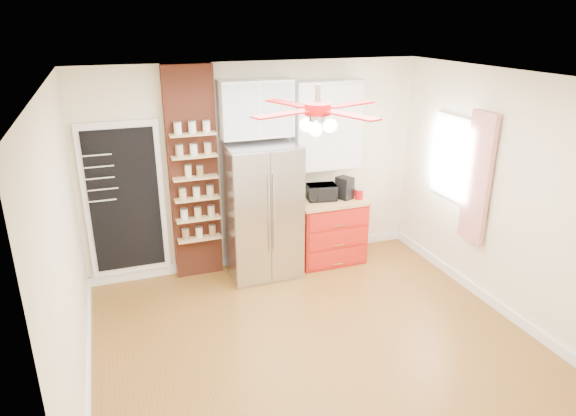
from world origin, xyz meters
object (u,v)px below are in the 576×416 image
object	(u,v)px
canister_left	(359,194)
ceiling_fan	(318,110)
fridge	(262,211)
coffee_maker	(344,188)
red_cabinet	(329,230)
toaster_oven	(321,192)
pantry_jar_oats	(188,171)

from	to	relation	value
canister_left	ceiling_fan	bearing A→B (deg)	-129.63
fridge	coffee_maker	world-z (taller)	fridge
ceiling_fan	fridge	bearing A→B (deg)	91.76
red_cabinet	toaster_oven	distance (m)	0.57
ceiling_fan	pantry_jar_oats	distance (m)	2.25
pantry_jar_oats	fridge	bearing A→B (deg)	-10.90
ceiling_fan	coffee_maker	size ratio (longest dim) A/B	4.69
ceiling_fan	coffee_maker	bearing A→B (deg)	55.89
canister_left	pantry_jar_oats	distance (m)	2.29
ceiling_fan	canister_left	distance (m)	2.49
red_cabinet	ceiling_fan	world-z (taller)	ceiling_fan
fridge	pantry_jar_oats	distance (m)	1.06
red_cabinet	pantry_jar_oats	bearing A→B (deg)	176.30
fridge	canister_left	xyz separation A→B (m)	(1.34, -0.07, 0.09)
coffee_maker	pantry_jar_oats	xyz separation A→B (m)	(-2.04, 0.16, 0.39)
red_cabinet	coffee_maker	size ratio (longest dim) A/B	3.15
toaster_oven	coffee_maker	bearing A→B (deg)	-1.83
canister_left	pantry_jar_oats	size ratio (longest dim) A/B	0.93
pantry_jar_oats	toaster_oven	bearing A→B (deg)	-3.31
red_cabinet	canister_left	bearing A→B (deg)	-18.32
toaster_oven	canister_left	xyz separation A→B (m)	(0.49, -0.14, -0.04)
canister_left	pantry_jar_oats	xyz separation A→B (m)	(-2.22, 0.24, 0.48)
toaster_oven	ceiling_fan	bearing A→B (deg)	-106.64
red_cabinet	coffee_maker	world-z (taller)	coffee_maker
fridge	coffee_maker	bearing A→B (deg)	0.61
coffee_maker	fridge	bearing A→B (deg)	156.99
canister_left	toaster_oven	bearing A→B (deg)	163.77
fridge	ceiling_fan	world-z (taller)	ceiling_fan
red_cabinet	toaster_oven	xyz separation A→B (m)	(-0.12, 0.02, 0.55)
red_cabinet	pantry_jar_oats	size ratio (longest dim) A/B	6.62
red_cabinet	coffee_maker	bearing A→B (deg)	-11.10
coffee_maker	canister_left	size ratio (longest dim) A/B	2.27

